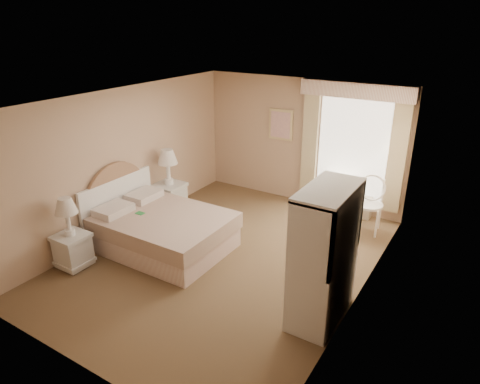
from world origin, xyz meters
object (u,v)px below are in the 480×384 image
Objects in this scene: nightstand_near at (72,242)px; armoire at (324,266)px; bed at (160,228)px; round_table at (338,193)px; cafe_chair at (370,199)px; nightstand_far at (170,190)px.

nightstand_near is 3.77m from armoire.
bed is 1.18× the size of armoire.
armoire is (0.86, -2.95, 0.25)m from round_table.
cafe_chair is 0.57× the size of armoire.
armoire reaches higher than bed.
nightstand_far reaches higher than cafe_chair.
bed is 1.36m from nightstand_near.
round_table is at bearing 52.23° from bed.
round_table is 0.72m from cafe_chair.
bed is 1.86× the size of nightstand_near.
cafe_chair is at bearing 94.08° from armoire.
nightstand_near is 0.63× the size of armoire.
bed is 3.39m from round_table.
armoire is (0.19, -2.70, 0.14)m from cafe_chair.
nightstand_near is at bearing -90.00° from nightstand_far.
cafe_chair is at bearing 20.97° from nightstand_far.
armoire is (2.94, -0.27, 0.39)m from bed.
cafe_chair is 2.72m from armoire.
armoire is at bearing -73.70° from round_table.
nightstand_far is (-0.72, 1.11, 0.14)m from bed.
nightstand_far is at bearing 122.92° from bed.
nightstand_near reaches higher than cafe_chair.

